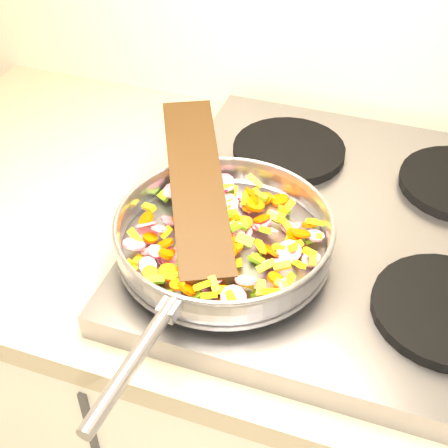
% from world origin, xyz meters
% --- Properties ---
extents(cooktop, '(0.60, 0.60, 0.04)m').
position_xyz_m(cooktop, '(-0.70, 1.67, 0.92)').
color(cooktop, '#939399').
rests_on(cooktop, counter_top).
extents(grate_fl, '(0.19, 0.19, 0.02)m').
position_xyz_m(grate_fl, '(-0.84, 1.52, 0.95)').
color(grate_fl, black).
rests_on(grate_fl, cooktop).
extents(grate_fr, '(0.19, 0.19, 0.02)m').
position_xyz_m(grate_fr, '(-0.56, 1.52, 0.95)').
color(grate_fr, black).
rests_on(grate_fr, cooktop).
extents(grate_bl, '(0.19, 0.19, 0.02)m').
position_xyz_m(grate_bl, '(-0.84, 1.81, 0.95)').
color(grate_bl, black).
rests_on(grate_bl, cooktop).
extents(saute_pan, '(0.33, 0.50, 0.05)m').
position_xyz_m(saute_pan, '(-0.86, 1.53, 0.98)').
color(saute_pan, '#9E9EA5').
rests_on(saute_pan, grate_fl).
extents(vegetable_heap, '(0.27, 0.26, 0.05)m').
position_xyz_m(vegetable_heap, '(-0.87, 1.54, 0.98)').
color(vegetable_heap, '#5B9213').
rests_on(vegetable_heap, saute_pan).
extents(wooden_spatula, '(0.21, 0.32, 0.08)m').
position_xyz_m(wooden_spatula, '(-0.92, 1.58, 1.02)').
color(wooden_spatula, black).
rests_on(wooden_spatula, saute_pan).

